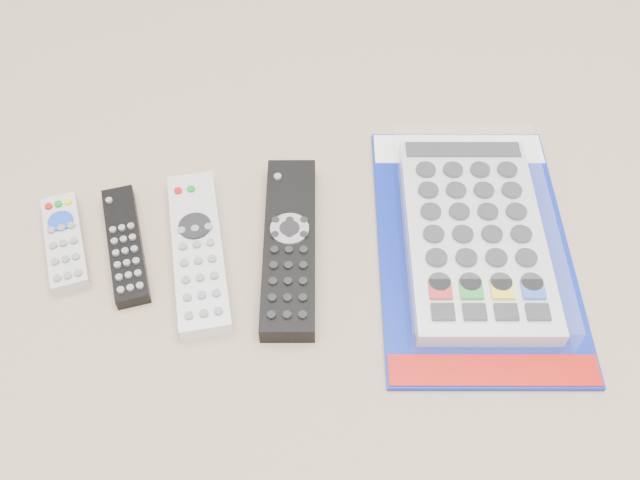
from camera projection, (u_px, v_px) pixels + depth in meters
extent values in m
plane|color=gray|center=(270.00, 241.00, 0.80)|extent=(5.00, 5.00, 0.00)
cube|color=#B6B6B9|center=(65.00, 242.00, 0.78)|extent=(0.05, 0.13, 0.02)
cylinder|color=blue|center=(61.00, 221.00, 0.79)|extent=(0.03, 0.03, 0.00)
cube|color=black|center=(125.00, 244.00, 0.78)|extent=(0.05, 0.16, 0.02)
cube|color=silver|center=(198.00, 251.00, 0.77)|extent=(0.05, 0.21, 0.02)
cylinder|color=black|center=(195.00, 226.00, 0.78)|extent=(0.04, 0.04, 0.00)
cube|color=black|center=(290.00, 244.00, 0.78)|extent=(0.10, 0.24, 0.02)
cylinder|color=silver|center=(290.00, 229.00, 0.78)|extent=(0.05, 0.05, 0.00)
cube|color=#0D2098|center=(473.00, 246.00, 0.79)|extent=(0.27, 0.38, 0.01)
cube|color=white|center=(458.00, 149.00, 0.87)|extent=(0.21, 0.09, 0.00)
cube|color=#AC120C|center=(494.00, 370.00, 0.69)|extent=(0.21, 0.07, 0.00)
cube|color=silver|center=(474.00, 235.00, 0.78)|extent=(0.20, 0.29, 0.02)
cube|color=white|center=(476.00, 229.00, 0.77)|extent=(0.22, 0.31, 0.04)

